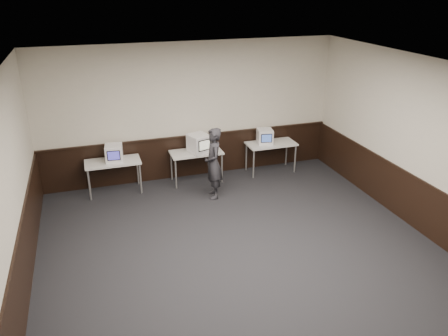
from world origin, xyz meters
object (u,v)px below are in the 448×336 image
object	(u,v)px
desk_center	(196,154)
emac_center	(199,143)
emac_right	(265,136)
desk_left	(113,164)
desk_right	(271,146)
person	(213,163)
emac_left	(114,153)

from	to	relation	value
desk_center	emac_center	xyz separation A→B (m)	(0.06, -0.04, 0.28)
emac_center	emac_right	distance (m)	1.67
desk_left	emac_center	bearing A→B (deg)	-1.23
desk_right	emac_center	bearing A→B (deg)	-178.69
desk_left	desk_center	world-z (taller)	same
emac_right	person	size ratio (longest dim) A/B	0.28
desk_center	emac_right	world-z (taller)	emac_right
desk_right	emac_right	size ratio (longest dim) A/B	2.74
desk_left	emac_left	xyz separation A→B (m)	(0.05, -0.01, 0.26)
desk_right	emac_center	xyz separation A→B (m)	(-1.84, -0.04, 0.28)
desk_right	person	size ratio (longest dim) A/B	0.76
emac_left	person	bearing A→B (deg)	-17.49
desk_left	desk_right	xyz separation A→B (m)	(3.80, 0.00, 0.00)
desk_right	emac_center	distance (m)	1.86
desk_right	emac_right	bearing A→B (deg)	171.44
emac_right	emac_left	bearing A→B (deg)	-168.89
emac_left	emac_right	xyz separation A→B (m)	(3.59, 0.03, -0.01)
person	emac_right	bearing A→B (deg)	125.35
desk_center	emac_right	size ratio (longest dim) A/B	2.74
desk_left	emac_left	bearing A→B (deg)	-6.35
emac_right	desk_center	bearing A→B (deg)	-168.55
desk_center	person	world-z (taller)	person
desk_right	person	xyz separation A→B (m)	(-1.75, -0.90, 0.11)
desk_center	desk_left	bearing A→B (deg)	180.00
desk_center	emac_center	distance (m)	0.29
emac_left	person	world-z (taller)	person
emac_center	emac_right	size ratio (longest dim) A/B	1.29
emac_left	emac_right	bearing A→B (deg)	7.05
desk_left	emac_left	distance (m)	0.26
emac_left	emac_center	xyz separation A→B (m)	(1.91, -0.04, 0.03)
desk_right	emac_left	distance (m)	3.76
desk_center	person	bearing A→B (deg)	-80.37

